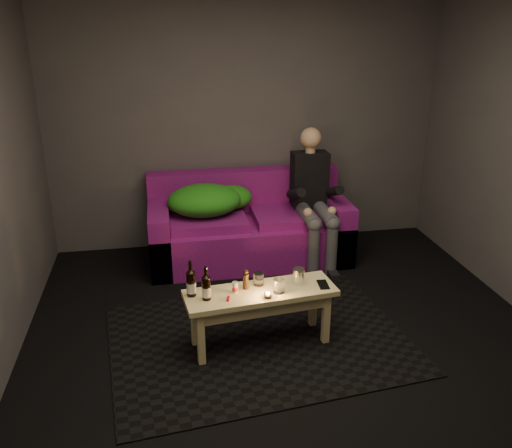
{
  "coord_description": "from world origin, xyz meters",
  "views": [
    {
      "loc": [
        -0.88,
        -3.19,
        2.34
      ],
      "look_at": [
        -0.1,
        1.15,
        0.61
      ],
      "focal_mm": 38.0,
      "sensor_mm": 36.0,
      "label": 1
    }
  ],
  "objects_px": {
    "coffee_table": "(260,300)",
    "steel_cup": "(299,276)",
    "beer_bottle_a": "(191,283)",
    "beer_bottle_b": "(206,287)",
    "sofa": "(248,228)",
    "person": "(313,195)"
  },
  "relations": [
    {
      "from": "coffee_table",
      "to": "steel_cup",
      "type": "relative_size",
      "value": 9.6
    },
    {
      "from": "beer_bottle_b",
      "to": "person",
      "type": "bearing_deg",
      "value": 51.21
    },
    {
      "from": "person",
      "to": "beer_bottle_a",
      "type": "xyz_separation_m",
      "value": [
        -1.29,
        -1.4,
        -0.12
      ]
    },
    {
      "from": "sofa",
      "to": "steel_cup",
      "type": "xyz_separation_m",
      "value": [
        0.13,
        -1.52,
        0.21
      ]
    },
    {
      "from": "sofa",
      "to": "beer_bottle_b",
      "type": "bearing_deg",
      "value": -109.08
    },
    {
      "from": "sofa",
      "to": "coffee_table",
      "type": "height_order",
      "value": "sofa"
    },
    {
      "from": "beer_bottle_a",
      "to": "beer_bottle_b",
      "type": "xyz_separation_m",
      "value": [
        0.1,
        -0.07,
        -0.01
      ]
    },
    {
      "from": "person",
      "to": "beer_bottle_a",
      "type": "relative_size",
      "value": 4.82
    },
    {
      "from": "sofa",
      "to": "person",
      "type": "height_order",
      "value": "person"
    },
    {
      "from": "sofa",
      "to": "person",
      "type": "relative_size",
      "value": 1.5
    },
    {
      "from": "beer_bottle_a",
      "to": "beer_bottle_b",
      "type": "height_order",
      "value": "beer_bottle_a"
    },
    {
      "from": "sofa",
      "to": "person",
      "type": "xyz_separation_m",
      "value": [
        0.62,
        -0.16,
        0.37
      ]
    },
    {
      "from": "beer_bottle_b",
      "to": "steel_cup",
      "type": "bearing_deg",
      "value": 9.85
    },
    {
      "from": "sofa",
      "to": "person",
      "type": "bearing_deg",
      "value": -14.37
    },
    {
      "from": "person",
      "to": "beer_bottle_a",
      "type": "bearing_deg",
      "value": -132.54
    },
    {
      "from": "coffee_table",
      "to": "beer_bottle_a",
      "type": "relative_size",
      "value": 4.21
    },
    {
      "from": "sofa",
      "to": "coffee_table",
      "type": "bearing_deg",
      "value": -96.13
    },
    {
      "from": "beer_bottle_a",
      "to": "steel_cup",
      "type": "height_order",
      "value": "beer_bottle_a"
    },
    {
      "from": "sofa",
      "to": "coffee_table",
      "type": "xyz_separation_m",
      "value": [
        -0.17,
        -1.58,
        0.07
      ]
    },
    {
      "from": "sofa",
      "to": "beer_bottle_b",
      "type": "xyz_separation_m",
      "value": [
        -0.57,
        -1.64,
        0.24
      ]
    },
    {
      "from": "coffee_table",
      "to": "sofa",
      "type": "bearing_deg",
      "value": 83.87
    },
    {
      "from": "person",
      "to": "beer_bottle_b",
      "type": "height_order",
      "value": "person"
    }
  ]
}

